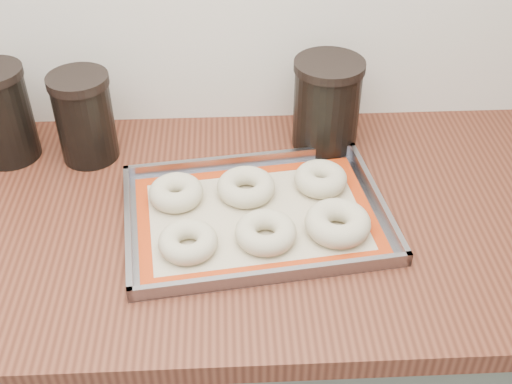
{
  "coord_description": "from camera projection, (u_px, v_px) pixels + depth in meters",
  "views": [
    {
      "loc": [
        0.1,
        0.78,
        1.65
      ],
      "look_at": [
        0.15,
        1.65,
        0.96
      ],
      "focal_mm": 45.0,
      "sensor_mm": 36.0,
      "label": 1
    }
  ],
  "objects": [
    {
      "name": "bagel_front_mid",
      "position": [
        266.0,
        232.0,
        1.09
      ],
      "size": [
        0.11,
        0.11,
        0.04
      ],
      "primitive_type": "torus",
      "rotation": [
        0.0,
        0.0,
        0.08
      ],
      "color": "beige",
      "rests_on": "baking_mat"
    },
    {
      "name": "canister_left",
      "position": [
        1.0,
        114.0,
        1.24
      ],
      "size": [
        0.12,
        0.12,
        0.19
      ],
      "color": "black",
      "rests_on": "countertop"
    },
    {
      "name": "canister_mid",
      "position": [
        84.0,
        117.0,
        1.25
      ],
      "size": [
        0.12,
        0.12,
        0.18
      ],
      "color": "black",
      "rests_on": "countertop"
    },
    {
      "name": "bagel_front_right",
      "position": [
        338.0,
        223.0,
        1.1
      ],
      "size": [
        0.14,
        0.14,
        0.04
      ],
      "primitive_type": "torus",
      "rotation": [
        0.0,
        0.0,
        -0.22
      ],
      "color": "beige",
      "rests_on": "baking_mat"
    },
    {
      "name": "cabinet",
      "position": [
        191.0,
        371.0,
        1.45
      ],
      "size": [
        3.0,
        0.65,
        0.86
      ],
      "primitive_type": "cube",
      "color": "slate",
      "rests_on": "floor"
    },
    {
      "name": "countertop",
      "position": [
        176.0,
        221.0,
        1.17
      ],
      "size": [
        3.06,
        0.68,
        0.04
      ],
      "primitive_type": "cube",
      "color": "brown",
      "rests_on": "cabinet"
    },
    {
      "name": "bagel_back_mid",
      "position": [
        246.0,
        187.0,
        1.18
      ],
      "size": [
        0.12,
        0.12,
        0.04
      ],
      "primitive_type": "torus",
      "rotation": [
        0.0,
        0.0,
        -0.15
      ],
      "color": "beige",
      "rests_on": "baking_mat"
    },
    {
      "name": "canister_right",
      "position": [
        327.0,
        104.0,
        1.28
      ],
      "size": [
        0.14,
        0.14,
        0.19
      ],
      "color": "black",
      "rests_on": "countertop"
    },
    {
      "name": "bagel_back_right",
      "position": [
        321.0,
        179.0,
        1.2
      ],
      "size": [
        0.13,
        0.13,
        0.04
      ],
      "primitive_type": "torus",
      "rotation": [
        0.0,
        0.0,
        0.41
      ],
      "color": "beige",
      "rests_on": "baking_mat"
    },
    {
      "name": "bagel_back_left",
      "position": [
        176.0,
        193.0,
        1.17
      ],
      "size": [
        0.11,
        0.11,
        0.04
      ],
      "primitive_type": "torus",
      "rotation": [
        0.0,
        0.0,
        0.15
      ],
      "color": "beige",
      "rests_on": "baking_mat"
    },
    {
      "name": "bagel_front_left",
      "position": [
        188.0,
        242.0,
        1.07
      ],
      "size": [
        0.13,
        0.13,
        0.03
      ],
      "primitive_type": "torus",
      "rotation": [
        0.0,
        0.0,
        0.4
      ],
      "color": "beige",
      "rests_on": "baking_mat"
    },
    {
      "name": "baking_tray",
      "position": [
        256.0,
        215.0,
        1.14
      ],
      "size": [
        0.5,
        0.39,
        0.03
      ],
      "rotation": [
        0.0,
        0.0,
        0.13
      ],
      "color": "gray",
      "rests_on": "countertop"
    },
    {
      "name": "baking_mat",
      "position": [
        256.0,
        216.0,
        1.15
      ],
      "size": [
        0.45,
        0.34,
        0.0
      ],
      "rotation": [
        0.0,
        0.0,
        0.13
      ],
      "color": "#C6B793",
      "rests_on": "baking_tray"
    }
  ]
}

